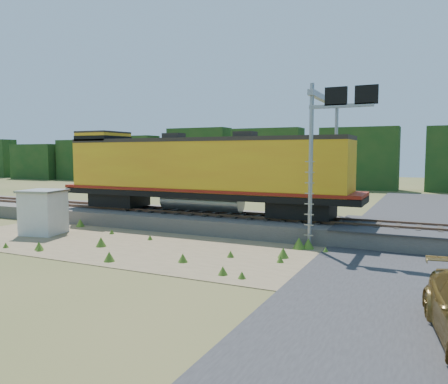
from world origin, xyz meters
The scene contains 10 objects.
ground centered at (0.00, 0.00, 0.00)m, with size 140.00×140.00×0.00m, color #475123.
ballast centered at (0.00, 6.00, 0.40)m, with size 70.00×5.00×0.80m, color slate.
rails centered at (0.00, 6.00, 0.88)m, with size 70.00×1.54×0.16m.
dirt_shoulder centered at (-2.00, 0.50, 0.01)m, with size 26.00×8.00×0.03m, color #8C7754.
road centered at (7.00, 0.74, 0.09)m, with size 7.00×66.00×0.86m.
tree_line_north centered at (0.00, 38.00, 3.07)m, with size 130.00×3.00×6.50m.
weed_clumps centered at (-3.50, 0.10, 0.00)m, with size 15.00×6.20×0.56m, color #436A1E, non-canonical shape.
locomotive centered at (-4.59, 6.00, 3.28)m, with size 18.23×2.78×4.70m.
shed centered at (-10.77, 0.43, 1.20)m, with size 2.36×2.36×2.36m.
signal_gantry centered at (3.13, 5.33, 5.49)m, with size 2.91×6.20×7.35m.
Camera 1 is at (7.63, -16.07, 4.25)m, focal length 35.00 mm.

